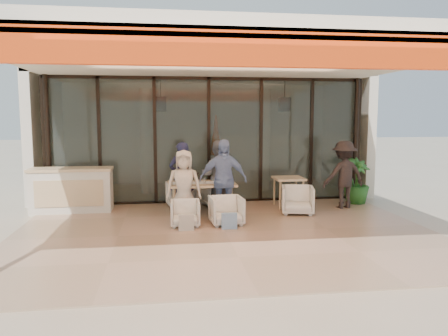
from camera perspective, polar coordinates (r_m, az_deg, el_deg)
The scene contains 21 objects.
ground at distance 8.42m, azimuth 0.17°, elevation -8.54°, with size 70.00×70.00×0.00m, color #C6B293.
terrace_floor at distance 8.41m, azimuth 0.17°, elevation -8.51°, with size 8.00×6.00×0.01m, color tan.
terrace_structure at distance 7.92m, azimuth 0.45°, elevation 14.23°, with size 8.00×6.00×3.40m.
glass_storefront at distance 11.11m, azimuth -2.00°, elevation 3.57°, with size 8.08×0.10×3.20m.
interior_block at distance 13.40m, azimuth -3.01°, elevation 6.82°, with size 9.05×3.62×3.52m.
host_counter at distance 10.68m, azimuth -19.27°, elevation -2.71°, with size 1.85×0.65×1.04m.
dining_table at distance 9.78m, azimuth -2.96°, elevation -2.26°, with size 1.50×0.90×0.93m.
chair_far_left at distance 10.74m, azimuth -5.59°, elevation -3.29°, with size 0.68×0.63×0.70m, color white.
chair_far_right at distance 10.81m, azimuth -1.13°, elevation -3.35°, with size 0.62×0.58×0.64m, color white.
chair_near_left at distance 8.89m, azimuth -5.08°, elevation -5.75°, with size 0.58×0.54×0.60m, color white.
chair_near_right at distance 8.96m, azimuth 0.31°, elevation -5.41°, with size 0.64×0.60×0.66m, color white.
diner_navy at distance 10.17m, azimuth -5.51°, elevation -1.17°, with size 0.60×0.39×1.64m, color #181A36.
diner_grey at distance 10.24m, azimuth -0.80°, elevation -1.01°, with size 0.81×0.63×1.67m, color #5E5D62.
diner_cream at distance 9.29m, azimuth -5.27°, elevation -2.30°, with size 0.74×0.48×1.52m, color beige.
diner_periwinkle at distance 9.35m, azimuth -0.12°, elevation -1.54°, with size 1.02×0.42×1.74m, color #6A82B1.
tote_bag_cream at distance 8.53m, azimuth -4.94°, elevation -7.17°, with size 0.30×0.10×0.34m, color silver.
tote_bag_blue at distance 8.61m, azimuth 0.69°, elevation -7.01°, with size 0.30×0.10×0.34m, color #99BFD8.
side_table at distance 10.73m, azimuth 8.42°, elevation -1.78°, with size 0.70×0.70×0.74m.
side_chair at distance 10.06m, azimuth 9.59°, elevation -3.98°, with size 0.70×0.65×0.72m, color white.
standing_woman at distance 10.85m, azimuth 15.38°, elevation -0.88°, with size 1.06×0.61×1.64m, color black.
potted_palm at distance 11.55m, azimuth 16.89°, elevation -1.66°, with size 0.65×0.65×1.17m, color #1E5919.
Camera 1 is at (-1.14, -8.03, 2.23)m, focal length 35.00 mm.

